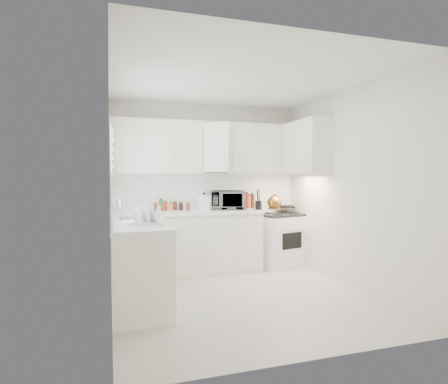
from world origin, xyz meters
name	(u,v)px	position (x,y,z in m)	size (l,w,h in m)	color
floor	(241,298)	(0.00, 0.00, 0.00)	(3.20, 3.20, 0.00)	silver
ceiling	(242,80)	(0.00, 0.00, 2.60)	(3.20, 3.20, 0.00)	white
wall_back	(207,186)	(0.00, 1.60, 1.30)	(3.00, 3.00, 0.00)	silver
wall_front	(311,199)	(0.00, -1.60, 1.30)	(3.00, 3.00, 0.00)	silver
wall_left	(110,192)	(-1.50, 0.00, 1.30)	(3.20, 3.20, 0.00)	silver
wall_right	(349,189)	(1.50, 0.00, 1.30)	(3.20, 3.20, 0.00)	silver
window_blinds	(112,169)	(-1.48, 0.35, 1.55)	(0.06, 0.96, 1.06)	white
lower_cabinets_back	(188,243)	(-0.39, 1.30, 0.45)	(2.22, 0.60, 0.90)	white
lower_cabinets_left	(138,264)	(-1.20, 0.20, 0.45)	(0.60, 1.60, 0.90)	white
countertop_back	(188,212)	(-0.39, 1.29, 0.93)	(2.24, 0.64, 0.05)	white
countertop_left	(139,223)	(-1.19, 0.20, 0.93)	(0.64, 1.62, 0.05)	white
backsplash_back	(208,191)	(0.00, 1.59, 1.23)	(2.98, 0.02, 0.55)	white
backsplash_left	(111,198)	(-1.49, 0.20, 1.23)	(0.02, 1.60, 0.55)	white
upper_cabinets_back	(210,174)	(0.00, 1.44, 1.50)	(3.00, 0.33, 0.80)	white
upper_cabinets_right	(306,174)	(1.33, 0.82, 1.50)	(0.33, 0.90, 0.80)	white
sink	(136,208)	(-1.19, 0.55, 1.07)	(0.42, 0.38, 0.30)	gray
stove	(280,232)	(1.14, 1.30, 0.55)	(0.71, 0.58, 1.10)	white
tea_kettle	(274,201)	(0.96, 1.14, 1.07)	(0.28, 0.24, 0.26)	olive
frying_pan	(286,206)	(1.32, 1.46, 0.97)	(0.27, 0.46, 0.04)	black
microwave	(228,198)	(0.27, 1.34, 1.13)	(0.52, 0.29, 0.35)	gray
rice_cooker	(204,201)	(-0.11, 1.38, 1.08)	(0.26, 0.26, 0.26)	white
paper_towel	(204,200)	(-0.08, 1.52, 1.08)	(0.12, 0.12, 0.27)	white
utensil_crock	(258,199)	(0.68, 1.11, 1.12)	(0.11, 0.11, 0.33)	black
dish_rack	(147,214)	(-1.12, -0.06, 1.06)	(0.39, 0.29, 0.22)	white
spice_left_0	(156,206)	(-0.85, 1.42, 1.02)	(0.06, 0.06, 0.13)	brown
spice_left_1	(161,207)	(-0.78, 1.33, 1.02)	(0.06, 0.06, 0.13)	#386321
spice_left_2	(166,206)	(-0.70, 1.42, 1.02)	(0.06, 0.06, 0.13)	red
spice_left_3	(171,206)	(-0.62, 1.33, 1.02)	(0.06, 0.06, 0.13)	orange
spice_left_4	(175,206)	(-0.55, 1.42, 1.02)	(0.06, 0.06, 0.13)	#5A2419
spice_left_5	(181,206)	(-0.47, 1.33, 1.02)	(0.06, 0.06, 0.13)	black
spice_left_6	(185,206)	(-0.40, 1.42, 1.02)	(0.06, 0.06, 0.13)	brown
sauce_right_0	(244,202)	(0.58, 1.46, 1.05)	(0.06, 0.06, 0.19)	red
sauce_right_1	(249,202)	(0.64, 1.40, 1.05)	(0.06, 0.06, 0.19)	orange
sauce_right_2	(251,202)	(0.69, 1.46, 1.05)	(0.06, 0.06, 0.19)	#5A2419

